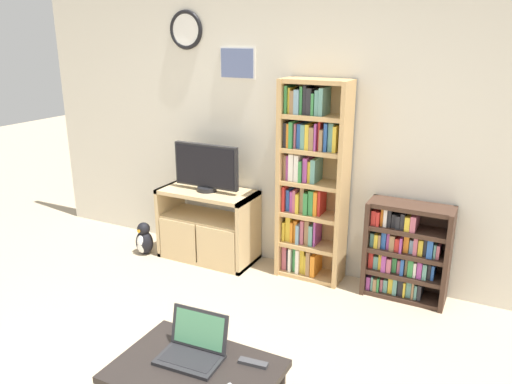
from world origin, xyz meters
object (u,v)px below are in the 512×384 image
(bookshelf_short, at_px, (404,252))
(penguin_figurine, at_px, (144,240))
(television, at_px, (206,168))
(laptop, at_px, (194,347))
(remote_far_from_laptop, at_px, (253,363))
(tv_stand, at_px, (207,225))
(bookshelf_tall, at_px, (310,181))
(coffee_table, at_px, (195,375))

(bookshelf_short, height_order, penguin_figurine, bookshelf_short)
(television, distance_m, laptop, 2.13)
(remote_far_from_laptop, bearing_deg, television, 32.14)
(television, relative_size, penguin_figurine, 1.99)
(bookshelf_short, distance_m, penguin_figurine, 2.45)
(tv_stand, xyz_separation_m, bookshelf_tall, (0.97, 0.12, 0.53))
(remote_far_from_laptop, bearing_deg, bookshelf_tall, 5.95)
(television, xyz_separation_m, bookshelf_tall, (0.97, 0.12, -0.03))
(tv_stand, height_order, coffee_table, tv_stand)
(tv_stand, xyz_separation_m, coffee_table, (1.12, -1.88, 0.01))
(television, distance_m, coffee_table, 2.26)
(bookshelf_short, bearing_deg, remote_far_from_laptop, -102.99)
(coffee_table, xyz_separation_m, penguin_figurine, (-1.73, 1.68, -0.20))
(television, bearing_deg, remote_far_from_laptop, -51.33)
(coffee_table, xyz_separation_m, laptop, (-0.06, 0.08, 0.10))
(tv_stand, bearing_deg, bookshelf_tall, 7.20)
(tv_stand, height_order, penguin_figurine, tv_stand)
(television, height_order, laptop, television)
(television, xyz_separation_m, remote_far_from_laptop, (1.37, -1.72, -0.50))
(laptop, bearing_deg, remote_far_from_laptop, 10.98)
(bookshelf_short, bearing_deg, tv_stand, -176.10)
(coffee_table, height_order, remote_far_from_laptop, remote_far_from_laptop)
(television, bearing_deg, coffee_table, -59.38)
(tv_stand, xyz_separation_m, penguin_figurine, (-0.61, -0.20, -0.19))
(remote_far_from_laptop, relative_size, penguin_figurine, 0.50)
(television, distance_m, bookshelf_tall, 0.98)
(tv_stand, bearing_deg, bookshelf_short, 3.90)
(coffee_table, bearing_deg, remote_far_from_laptop, 32.68)
(bookshelf_tall, relative_size, remote_far_from_laptop, 10.55)
(television, height_order, bookshelf_tall, bookshelf_tall)
(coffee_table, bearing_deg, bookshelf_tall, 94.21)
(laptop, relative_size, penguin_figurine, 1.09)
(bookshelf_short, xyz_separation_m, coffee_table, (-0.68, -2.01, -0.04))
(television, height_order, remote_far_from_laptop, television)
(tv_stand, height_order, television, television)
(television, xyz_separation_m, coffee_table, (1.12, -1.88, -0.55))
(laptop, height_order, penguin_figurine, laptop)
(bookshelf_tall, relative_size, coffee_table, 2.02)
(coffee_table, distance_m, remote_far_from_laptop, 0.31)
(remote_far_from_laptop, bearing_deg, tv_stand, 32.32)
(tv_stand, relative_size, bookshelf_tall, 0.53)
(laptop, height_order, remote_far_from_laptop, laptop)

